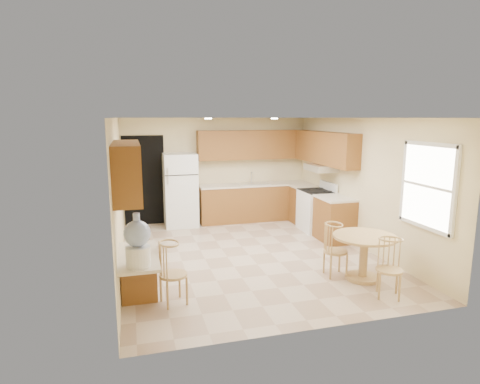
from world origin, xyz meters
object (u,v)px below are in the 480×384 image
object	(u,v)px
refrigerator	(180,190)
chair_desk	(174,269)
stove	(316,210)
dining_table	(364,251)
chair_table_b	(393,264)
water_crock	(138,243)
chair_table_a	(339,246)

from	to	relation	value
refrigerator	chair_desk	world-z (taller)	refrigerator
stove	chair_desk	world-z (taller)	stove
dining_table	chair_table_b	distance (m)	0.73
refrigerator	water_crock	bearing A→B (deg)	-103.08
chair_desk	water_crock	world-z (taller)	water_crock
stove	chair_desk	size ratio (longest dim) A/B	1.26
chair_table_b	water_crock	xyz separation A→B (m)	(-3.40, 0.16, 0.55)
refrigerator	stove	bearing A→B (deg)	-22.99
chair_desk	water_crock	bearing A→B (deg)	-60.21
dining_table	chair_table_a	xyz separation A→B (m)	(-0.35, 0.17, 0.05)
dining_table	chair_table_b	xyz separation A→B (m)	(0.00, -0.72, 0.04)
chair_table_b	chair_table_a	bearing A→B (deg)	-40.01
refrigerator	dining_table	distance (m)	4.62
chair_table_b	chair_desk	world-z (taller)	chair_desk
chair_desk	stove	bearing A→B (deg)	115.40
stove	chair_desk	bearing A→B (deg)	-140.48
dining_table	water_crock	size ratio (longest dim) A/B	1.49
stove	chair_table_a	distance (m)	2.71
dining_table	water_crock	distance (m)	3.50
dining_table	chair_table_b	world-z (taller)	chair_table_b
refrigerator	chair_table_a	size ratio (longest dim) A/B	1.99
chair_desk	water_crock	distance (m)	0.82
chair_table_b	water_crock	bearing A→B (deg)	26.03
chair_table_b	water_crock	size ratio (longest dim) A/B	1.29
refrigerator	chair_table_b	xyz separation A→B (m)	(2.35, -4.68, -0.34)
stove	dining_table	xyz separation A→B (m)	(-0.52, -2.74, -0.00)
refrigerator	chair_desk	distance (m)	4.14
chair_table_a	dining_table	bearing A→B (deg)	68.70
dining_table	chair_table_a	distance (m)	0.39
water_crock	chair_desk	bearing A→B (deg)	43.91
stove	water_crock	world-z (taller)	water_crock
chair_table_a	chair_table_b	distance (m)	0.96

